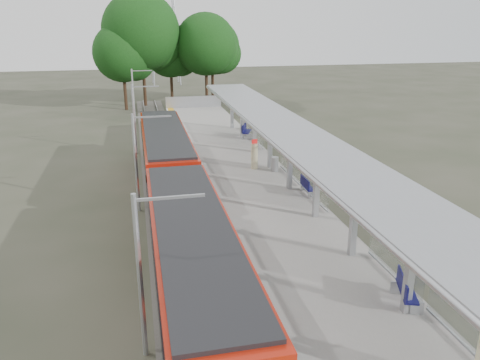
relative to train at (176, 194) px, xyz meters
name	(u,v)px	position (x,y,z in m)	size (l,w,h in m)	color
trackbed	(171,200)	(0.00, 4.29, -1.93)	(3.00, 70.00, 0.24)	#59544C
platform	(246,188)	(4.50, 4.29, -1.55)	(6.00, 50.00, 1.00)	gray
tactile_strip	(204,183)	(1.95, 4.29, -1.04)	(0.60, 50.00, 0.02)	gold
end_fence	(194,102)	(4.50, 29.24, -0.45)	(6.00, 0.10, 1.20)	#9EA0A5
train	(176,194)	(0.00, 0.00, 0.00)	(2.74, 27.60, 3.62)	black
canopy	(295,141)	(6.11, 0.47, 2.15)	(3.27, 38.00, 3.66)	#9EA0A5
tree_cluster	(168,42)	(2.59, 36.75, 5.42)	(17.64, 10.75, 13.19)	#382316
catenary_masts	(137,160)	(-1.72, 3.29, 0.86)	(2.08, 48.16, 5.40)	#9EA0A5
bench_near	(405,289)	(6.68, -9.29, -0.49)	(0.99, 1.62, 1.06)	#100F4D
bench_mid	(306,186)	(7.12, 1.22, -0.55)	(0.46, 1.40, 0.95)	#100F4D
bench_far	(246,130)	(6.87, 14.57, -0.46)	(1.09, 1.70, 1.12)	#100F4D
info_pillar_far	(254,156)	(5.51, 6.36, -0.22)	(0.43, 0.43, 1.91)	beige
litter_bin	(275,164)	(6.61, 5.52, -0.59)	(0.45, 0.45, 0.93)	#9EA0A5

